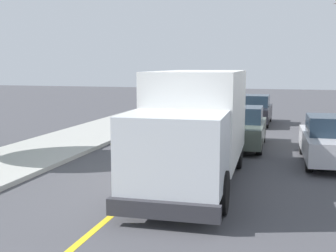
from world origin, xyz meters
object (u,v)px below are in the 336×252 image
object	(u,v)px
parked_van_across	(331,141)
box_truck	(196,122)
parked_car_mid	(254,110)
parked_car_near	(242,128)

from	to	relation	value
parked_van_across	box_truck	bearing A→B (deg)	-138.29
box_truck	parked_car_mid	distance (m)	13.17
parked_car_mid	box_truck	bearing A→B (deg)	-92.91
parked_car_mid	parked_van_across	world-z (taller)	same
parked_car_near	parked_car_mid	distance (m)	7.32
parked_car_mid	parked_van_across	bearing A→B (deg)	-70.87
box_truck	parked_car_mid	world-z (taller)	box_truck
parked_car_mid	parked_van_across	distance (m)	10.12
box_truck	parked_car_mid	xyz separation A→B (m)	(0.67, 13.12, -0.97)
box_truck	parked_van_across	distance (m)	5.43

